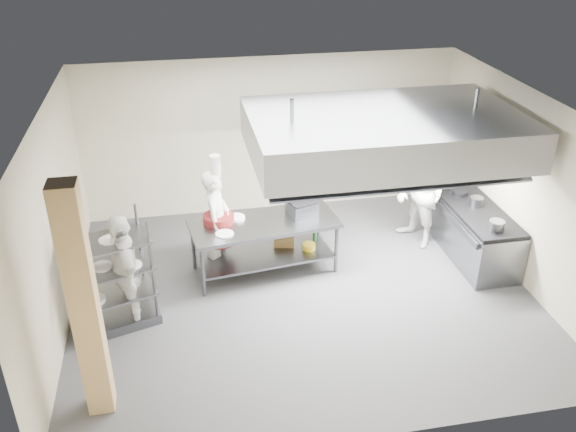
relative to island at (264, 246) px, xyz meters
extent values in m
plane|color=#303032|center=(0.49, -0.72, -0.46)|extent=(7.00, 7.00, 0.00)
plane|color=silver|center=(0.49, -0.72, 2.54)|extent=(7.00, 7.00, 0.00)
plane|color=#BEB497|center=(0.49, 2.28, 1.04)|extent=(7.00, 0.00, 7.00)
plane|color=#BEB497|center=(-3.01, -0.72, 1.04)|extent=(0.00, 6.00, 6.00)
plane|color=#BEB497|center=(3.99, -0.72, 1.04)|extent=(0.00, 6.00, 6.00)
cube|color=tan|center=(-2.41, -2.62, 1.04)|extent=(0.30, 0.30, 3.00)
cube|color=slate|center=(1.79, -0.32, 1.94)|extent=(4.00, 2.50, 0.60)
cube|color=white|center=(0.89, -0.32, 1.62)|extent=(1.60, 0.12, 0.04)
cube|color=white|center=(2.69, -0.32, 1.62)|extent=(1.60, 0.12, 0.04)
cube|color=slate|center=(2.29, 2.12, 1.04)|extent=(1.50, 0.28, 0.04)
cube|color=slate|center=(0.00, 0.00, 0.42)|extent=(2.46, 1.28, 0.06)
cube|color=slate|center=(0.00, 0.00, -0.16)|extent=(2.26, 1.16, 0.04)
cube|color=gray|center=(3.57, -0.22, -0.04)|extent=(0.80, 2.00, 0.84)
cube|color=black|center=(3.57, -0.22, 0.41)|extent=(0.78, 1.96, 0.06)
imported|color=silver|center=(-0.73, 0.18, 0.43)|extent=(0.60, 0.75, 1.78)
imported|color=silver|center=(2.79, 0.39, 0.51)|extent=(0.98, 1.12, 1.93)
imported|color=silver|center=(-2.11, -1.03, 0.43)|extent=(0.66, 1.11, 1.78)
cube|color=slate|center=(0.65, 0.13, 0.56)|extent=(0.52, 0.46, 0.21)
cube|color=brown|center=(0.36, 0.21, -0.06)|extent=(0.37, 0.29, 0.14)
cylinder|color=gray|center=(3.59, -0.08, 0.52)|extent=(0.22, 0.22, 0.15)
cylinder|color=silver|center=(-2.31, -0.99, 0.09)|extent=(0.28, 0.28, 0.05)
camera|label=1|loc=(-1.22, -8.45, 5.09)|focal=38.00mm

